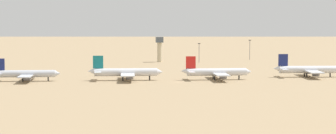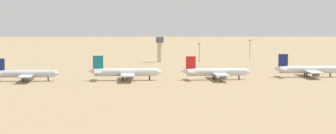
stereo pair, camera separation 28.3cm
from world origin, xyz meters
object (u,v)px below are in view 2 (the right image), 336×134
(parked_jet_teal_2, at_px, (125,72))
(light_pole_west, at_px, (250,48))
(light_pole_mid, at_px, (199,51))
(parked_jet_red_3, at_px, (216,72))
(control_tower, at_px, (160,47))
(parked_jet_navy_4, at_px, (308,70))
(parked_jet_navy_1, at_px, (25,74))

(parked_jet_teal_2, bearing_deg, light_pole_west, 56.98)
(light_pole_west, xyz_separation_m, light_pole_mid, (-43.84, -23.24, -0.67))
(parked_jet_teal_2, height_order, light_pole_west, light_pole_west)
(light_pole_mid, bearing_deg, parked_jet_teal_2, -118.02)
(parked_jet_red_3, relative_size, light_pole_west, 2.46)
(parked_jet_teal_2, relative_size, light_pole_mid, 2.80)
(parked_jet_red_3, distance_m, control_tower, 128.34)
(parked_jet_teal_2, distance_m, parked_jet_navy_4, 99.11)
(parked_jet_teal_2, bearing_deg, light_pole_mid, 66.22)
(parked_jet_navy_1, height_order, light_pole_west, light_pole_west)
(parked_jet_navy_1, xyz_separation_m, parked_jet_teal_2, (50.38, -2.81, 0.38))
(light_pole_west, bearing_deg, control_tower, -168.89)
(parked_jet_red_3, bearing_deg, parked_jet_navy_1, 178.71)
(control_tower, distance_m, light_pole_west, 72.60)
(parked_jet_red_3, relative_size, control_tower, 2.05)
(parked_jet_navy_4, relative_size, light_pole_west, 2.52)
(control_tower, height_order, light_pole_west, control_tower)
(parked_jet_teal_2, bearing_deg, control_tower, 79.08)
(parked_jet_red_3, xyz_separation_m, light_pole_west, (57.86, 141.44, 4.73))
(parked_jet_teal_2, xyz_separation_m, light_pole_west, (104.72, 137.65, 4.57))
(parked_jet_teal_2, distance_m, light_pole_mid, 129.66)
(parked_jet_red_3, bearing_deg, control_tower, 98.57)
(parked_jet_teal_2, height_order, light_pole_mid, light_pole_mid)
(parked_jet_navy_1, distance_m, parked_jet_navy_4, 149.44)
(parked_jet_navy_1, xyz_separation_m, control_tower, (83.89, 120.86, 7.13))
(parked_jet_navy_4, distance_m, control_tower, 137.44)
(parked_jet_navy_4, xyz_separation_m, light_pole_mid, (-38.18, 111.35, 3.97))
(parked_jet_navy_4, bearing_deg, parked_jet_teal_2, -172.58)
(light_pole_west, distance_m, light_pole_mid, 49.62)
(parked_jet_red_3, bearing_deg, parked_jet_teal_2, 177.96)
(parked_jet_navy_1, distance_m, control_tower, 147.29)
(parked_jet_teal_2, distance_m, parked_jet_red_3, 47.01)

